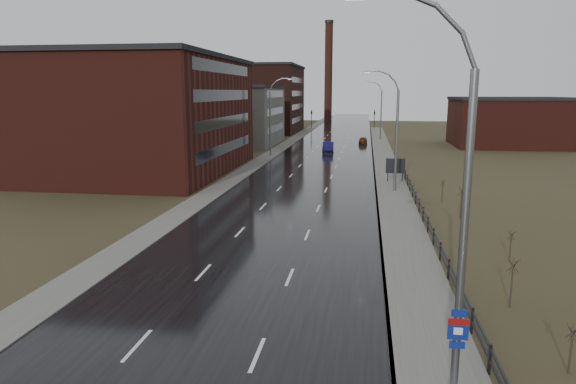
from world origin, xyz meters
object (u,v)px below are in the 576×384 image
(billboard, at_px, (395,167))
(car_near, at_px, (328,147))
(streetlight_main, at_px, (453,212))
(car_far, at_px, (363,140))

(billboard, xyz_separation_m, car_near, (-8.93, 26.67, -0.96))
(streetlight_main, relative_size, billboard, 4.64)
(car_near, bearing_deg, car_far, 67.01)
(streetlight_main, bearing_deg, car_far, 92.13)
(streetlight_main, relative_size, car_near, 2.54)
(billboard, bearing_deg, car_far, 95.05)
(billboard, relative_size, car_far, 0.68)
(streetlight_main, height_order, billboard, streetlight_main)
(streetlight_main, distance_m, car_near, 66.52)
(car_near, height_order, car_far, car_near)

